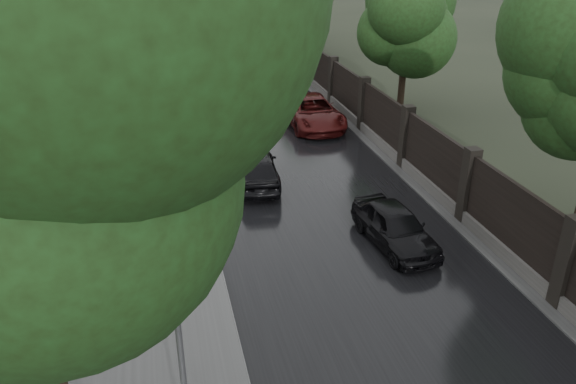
{
  "coord_description": "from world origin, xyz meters",
  "views": [
    {
      "loc": [
        -5.38,
        -5.32,
        9.24
      ],
      "look_at": [
        -1.52,
        10.64,
        1.5
      ],
      "focal_mm": 35.0,
      "sensor_mm": 36.0,
      "label": 1
    }
  ],
  "objects_px": {
    "tree_left_far": "(99,5)",
    "traffic_light": "(174,70)",
    "car_right_far": "(312,112)",
    "car_right_near": "(395,226)",
    "tree_right_b": "(407,21)",
    "hatchback_left": "(257,168)",
    "tree_left_near": "(2,145)"
  },
  "relations": [
    {
      "from": "hatchback_left",
      "to": "car_right_far",
      "type": "xyz_separation_m",
      "value": [
        4.09,
        6.53,
        0.05
      ]
    },
    {
      "from": "tree_left_far",
      "to": "traffic_light",
      "type": "relative_size",
      "value": 1.85
    },
    {
      "from": "tree_right_b",
      "to": "traffic_light",
      "type": "bearing_deg",
      "value": 165.76
    },
    {
      "from": "tree_right_b",
      "to": "traffic_light",
      "type": "distance_m",
      "value": 12.44
    },
    {
      "from": "tree_left_far",
      "to": "car_right_far",
      "type": "xyz_separation_m",
      "value": [
        10.29,
        -8.73,
        -4.49
      ]
    },
    {
      "from": "tree_left_near",
      "to": "traffic_light",
      "type": "distance_m",
      "value": 22.6
    },
    {
      "from": "tree_left_far",
      "to": "tree_left_near",
      "type": "bearing_deg",
      "value": -89.15
    },
    {
      "from": "traffic_light",
      "to": "car_right_far",
      "type": "xyz_separation_m",
      "value": [
        6.59,
        -3.73,
        -1.64
      ]
    },
    {
      "from": "traffic_light",
      "to": "hatchback_left",
      "type": "relative_size",
      "value": 0.97
    },
    {
      "from": "tree_right_b",
      "to": "hatchback_left",
      "type": "distance_m",
      "value": 12.54
    },
    {
      "from": "tree_left_near",
      "to": "car_right_near",
      "type": "xyz_separation_m",
      "value": [
        9.2,
        6.07,
        -5.76
      ]
    },
    {
      "from": "tree_left_far",
      "to": "car_right_far",
      "type": "bearing_deg",
      "value": -40.33
    },
    {
      "from": "car_right_near",
      "to": "car_right_far",
      "type": "xyz_separation_m",
      "value": [
        0.69,
        12.19,
        0.09
      ]
    },
    {
      "from": "car_right_near",
      "to": "tree_right_b",
      "type": "bearing_deg",
      "value": 59.7
    },
    {
      "from": "car_right_far",
      "to": "tree_left_near",
      "type": "bearing_deg",
      "value": -119.54
    },
    {
      "from": "tree_right_b",
      "to": "tree_left_near",
      "type": "bearing_deg",
      "value": -128.48
    },
    {
      "from": "tree_left_far",
      "to": "traffic_light",
      "type": "height_order",
      "value": "tree_left_far"
    },
    {
      "from": "car_right_far",
      "to": "hatchback_left",
      "type": "bearing_deg",
      "value": -123.17
    },
    {
      "from": "car_right_near",
      "to": "tree_left_near",
      "type": "bearing_deg",
      "value": -152.33
    },
    {
      "from": "tree_left_far",
      "to": "car_right_near",
      "type": "height_order",
      "value": "tree_left_far"
    },
    {
      "from": "tree_left_far",
      "to": "hatchback_left",
      "type": "bearing_deg",
      "value": -67.89
    },
    {
      "from": "tree_right_b",
      "to": "traffic_light",
      "type": "relative_size",
      "value": 1.75
    },
    {
      "from": "traffic_light",
      "to": "car_right_near",
      "type": "relative_size",
      "value": 1.03
    },
    {
      "from": "tree_left_far",
      "to": "hatchback_left",
      "type": "height_order",
      "value": "tree_left_far"
    },
    {
      "from": "traffic_light",
      "to": "car_right_far",
      "type": "relative_size",
      "value": 0.74
    },
    {
      "from": "tree_left_far",
      "to": "tree_right_b",
      "type": "distance_m",
      "value": 17.45
    },
    {
      "from": "traffic_light",
      "to": "car_right_far",
      "type": "distance_m",
      "value": 7.75
    },
    {
      "from": "traffic_light",
      "to": "car_right_near",
      "type": "xyz_separation_m",
      "value": [
        5.9,
        -15.92,
        -1.74
      ]
    },
    {
      "from": "tree_left_near",
      "to": "car_right_near",
      "type": "relative_size",
      "value": 2.36
    },
    {
      "from": "tree_left_far",
      "to": "car_right_near",
      "type": "relative_size",
      "value": 1.91
    },
    {
      "from": "tree_left_far",
      "to": "traffic_light",
      "type": "xyz_separation_m",
      "value": [
        3.7,
        -5.01,
        -2.84
      ]
    },
    {
      "from": "tree_left_near",
      "to": "car_right_near",
      "type": "height_order",
      "value": "tree_left_near"
    }
  ]
}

